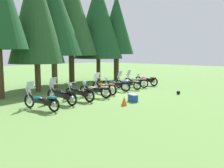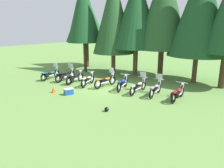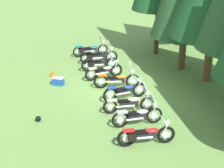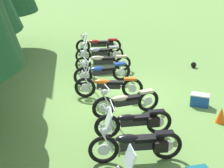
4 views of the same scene
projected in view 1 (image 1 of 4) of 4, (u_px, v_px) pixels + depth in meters
name	position (u px, v px, depth m)	size (l,w,h in m)	color
ground_plane	(106.00, 94.00, 16.27)	(80.00, 80.00, 0.00)	#608C42
motorcycle_0	(42.00, 101.00, 11.67)	(0.85, 2.32, 1.36)	black
motorcycle_1	(62.00, 95.00, 13.04)	(0.73, 2.31, 1.38)	black
motorcycle_2	(80.00, 93.00, 13.88)	(0.76, 2.18, 1.02)	black
motorcycle_3	(95.00, 90.00, 14.96)	(0.87, 2.15, 1.02)	black
motorcycle_4	(104.00, 87.00, 16.30)	(0.71, 2.39, 1.38)	black
motorcycle_5	(115.00, 85.00, 17.47)	(0.90, 2.22, 1.02)	black
motorcycle_6	(127.00, 83.00, 18.45)	(0.75, 2.36, 1.34)	black
motorcycle_7	(135.00, 81.00, 19.44)	(0.76, 2.20, 1.37)	black
motorcycle_8	(146.00, 80.00, 20.55)	(0.78, 2.26, 1.01)	black
pine_tree_2	(35.00, 12.00, 16.65)	(3.82, 3.82, 9.02)	#4C3823
pine_tree_3	(53.00, 14.00, 18.61)	(4.56, 4.56, 8.79)	brown
pine_tree_4	(70.00, 12.00, 20.63)	(4.48, 4.48, 9.80)	#42301E
pine_tree_5	(98.00, 19.00, 22.82)	(4.62, 4.62, 9.45)	#4C3823
pine_tree_6	(116.00, 25.00, 24.21)	(3.48, 3.48, 8.47)	#42301E
picnic_cooler	(133.00, 98.00, 13.75)	(0.53, 0.68, 0.42)	#19479E
traffic_cone	(124.00, 101.00, 12.67)	(0.32, 0.32, 0.48)	#EA590F
dropped_helmet	(178.00, 93.00, 16.11)	(0.25, 0.25, 0.25)	black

